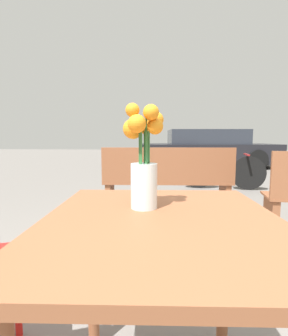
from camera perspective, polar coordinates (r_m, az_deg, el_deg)
table_front at (r=0.83m, az=3.84°, el=-18.55°), size 0.75×0.85×0.72m
flower_vase at (r=0.86m, az=-0.10°, el=1.12°), size 0.14×0.14×0.34m
bench_near at (r=3.04m, az=5.11°, el=-2.93°), size 1.50×0.43×0.85m
bicycle at (r=5.10m, az=16.82°, el=-0.76°), size 1.51×0.44×0.72m
parked_car at (r=8.93m, az=13.25°, el=4.05°), size 4.49×2.16×1.21m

